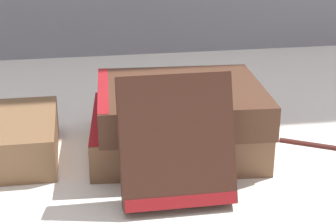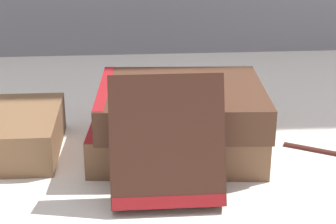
{
  "view_description": "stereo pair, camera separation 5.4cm",
  "coord_description": "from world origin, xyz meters",
  "px_view_note": "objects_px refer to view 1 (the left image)",
  "views": [
    {
      "loc": [
        -0.07,
        -0.6,
        0.29
      ],
      "look_at": [
        0.03,
        -0.01,
        0.06
      ],
      "focal_mm": 60.0,
      "sensor_mm": 36.0,
      "label": 1
    },
    {
      "loc": [
        -0.02,
        -0.61,
        0.29
      ],
      "look_at": [
        0.03,
        -0.01,
        0.06
      ],
      "focal_mm": 60.0,
      "sensor_mm": 36.0,
      "label": 2
    }
  ],
  "objects_px": {
    "book_leaning_front": "(176,146)",
    "book_flat_top": "(176,102)",
    "pocket_watch": "(197,83)",
    "book_flat_bottom": "(171,131)",
    "fountain_pen": "(333,145)"
  },
  "relations": [
    {
      "from": "book_flat_top",
      "to": "book_leaning_front",
      "type": "relative_size",
      "value": 1.53
    },
    {
      "from": "fountain_pen",
      "to": "pocket_watch",
      "type": "bearing_deg",
      "value": -157.99
    },
    {
      "from": "fountain_pen",
      "to": "book_flat_bottom",
      "type": "bearing_deg",
      "value": -160.21
    },
    {
      "from": "book_flat_top",
      "to": "pocket_watch",
      "type": "xyz_separation_m",
      "value": [
        0.02,
        -0.0,
        0.02
      ]
    },
    {
      "from": "book_leaning_front",
      "to": "book_flat_top",
      "type": "bearing_deg",
      "value": 80.05
    },
    {
      "from": "book_flat_top",
      "to": "book_leaning_front",
      "type": "xyz_separation_m",
      "value": [
        -0.02,
        -0.11,
        -0.0
      ]
    },
    {
      "from": "book_flat_bottom",
      "to": "pocket_watch",
      "type": "relative_size",
      "value": 3.67
    },
    {
      "from": "book_leaning_front",
      "to": "book_flat_bottom",
      "type": "bearing_deg",
      "value": 82.4
    },
    {
      "from": "book_leaning_front",
      "to": "pocket_watch",
      "type": "height_order",
      "value": "book_leaning_front"
    },
    {
      "from": "pocket_watch",
      "to": "fountain_pen",
      "type": "relative_size",
      "value": 0.5
    },
    {
      "from": "book_flat_bottom",
      "to": "fountain_pen",
      "type": "bearing_deg",
      "value": -5.63
    },
    {
      "from": "book_flat_bottom",
      "to": "pocket_watch",
      "type": "xyz_separation_m",
      "value": [
        0.03,
        -0.01,
        0.06
      ]
    },
    {
      "from": "pocket_watch",
      "to": "book_leaning_front",
      "type": "bearing_deg",
      "value": -111.58
    },
    {
      "from": "book_flat_bottom",
      "to": "fountain_pen",
      "type": "relative_size",
      "value": 1.84
    },
    {
      "from": "book_flat_bottom",
      "to": "fountain_pen",
      "type": "height_order",
      "value": "book_flat_bottom"
    }
  ]
}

